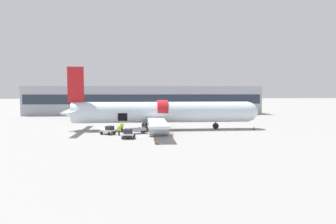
{
  "coord_description": "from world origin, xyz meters",
  "views": [
    {
      "loc": [
        -0.96,
        -51.82,
        7.35
      ],
      "look_at": [
        3.76,
        2.43,
        3.55
      ],
      "focal_mm": 32.0,
      "sensor_mm": 36.0,
      "label": 1
    }
  ],
  "objects_px": {
    "ground_crew_driver": "(122,127)",
    "ground_crew_supervisor": "(155,128)",
    "ground_crew_loader_b": "(159,128)",
    "airplane": "(160,113)",
    "baggage_tug_mid": "(128,134)",
    "ground_crew_loader_a": "(119,130)",
    "baggage_cart_loading": "(137,131)",
    "baggage_tug_lead": "(108,131)"
  },
  "relations": [
    {
      "from": "baggage_tug_mid",
      "to": "ground_crew_loader_b",
      "type": "distance_m",
      "value": 7.32
    },
    {
      "from": "airplane",
      "to": "baggage_tug_mid",
      "type": "xyz_separation_m",
      "value": [
        -5.52,
        -10.05,
        -2.6
      ]
    },
    {
      "from": "baggage_tug_mid",
      "to": "ground_crew_supervisor",
      "type": "distance_m",
      "value": 7.39
    },
    {
      "from": "ground_crew_driver",
      "to": "baggage_tug_mid",
      "type": "bearing_deg",
      "value": -78.1
    },
    {
      "from": "baggage_tug_mid",
      "to": "ground_crew_loader_a",
      "type": "relative_size",
      "value": 1.79
    },
    {
      "from": "ground_crew_supervisor",
      "to": "baggage_tug_mid",
      "type": "bearing_deg",
      "value": -126.47
    },
    {
      "from": "baggage_cart_loading",
      "to": "ground_crew_loader_a",
      "type": "xyz_separation_m",
      "value": [
        -2.91,
        -1.94,
        0.4
      ]
    },
    {
      "from": "baggage_tug_mid",
      "to": "baggage_cart_loading",
      "type": "bearing_deg",
      "value": 76.38
    },
    {
      "from": "ground_crew_loader_a",
      "to": "ground_crew_loader_b",
      "type": "xyz_separation_m",
      "value": [
        6.85,
        2.08,
        0.01
      ]
    },
    {
      "from": "ground_crew_supervisor",
      "to": "airplane",
      "type": "bearing_deg",
      "value": 74.6
    },
    {
      "from": "baggage_cart_loading",
      "to": "baggage_tug_mid",
      "type": "bearing_deg",
      "value": -103.62
    },
    {
      "from": "ground_crew_loader_b",
      "to": "baggage_tug_lead",
      "type": "bearing_deg",
      "value": -175.39
    },
    {
      "from": "airplane",
      "to": "baggage_tug_mid",
      "type": "distance_m",
      "value": 11.76
    },
    {
      "from": "airplane",
      "to": "baggage_tug_lead",
      "type": "xyz_separation_m",
      "value": [
        -9.1,
        -5.57,
        -2.64
      ]
    },
    {
      "from": "ground_crew_loader_a",
      "to": "ground_crew_supervisor",
      "type": "distance_m",
      "value": 6.7
    },
    {
      "from": "baggage_tug_lead",
      "to": "ground_crew_driver",
      "type": "height_order",
      "value": "ground_crew_driver"
    },
    {
      "from": "airplane",
      "to": "ground_crew_supervisor",
      "type": "distance_m",
      "value": 4.86
    },
    {
      "from": "baggage_tug_mid",
      "to": "baggage_cart_loading",
      "type": "height_order",
      "value": "baggage_tug_mid"
    },
    {
      "from": "ground_crew_loader_b",
      "to": "airplane",
      "type": "bearing_deg",
      "value": 85.78
    },
    {
      "from": "airplane",
      "to": "ground_crew_driver",
      "type": "height_order",
      "value": "airplane"
    },
    {
      "from": "baggage_cart_loading",
      "to": "ground_crew_driver",
      "type": "bearing_deg",
      "value": 145.3
    },
    {
      "from": "ground_crew_loader_b",
      "to": "ground_crew_supervisor",
      "type": "distance_m",
      "value": 1.08
    },
    {
      "from": "ground_crew_loader_a",
      "to": "ground_crew_driver",
      "type": "relative_size",
      "value": 0.93
    },
    {
      "from": "ground_crew_loader_b",
      "to": "ground_crew_driver",
      "type": "distance_m",
      "value": 6.83
    },
    {
      "from": "baggage_cart_loading",
      "to": "ground_crew_supervisor",
      "type": "bearing_deg",
      "value": 15.73
    },
    {
      "from": "ground_crew_driver",
      "to": "ground_crew_supervisor",
      "type": "xyz_separation_m",
      "value": [
        5.84,
        -0.96,
        -0.05
      ]
    },
    {
      "from": "airplane",
      "to": "ground_crew_driver",
      "type": "distance_m",
      "value": 7.99
    },
    {
      "from": "baggage_tug_mid",
      "to": "ground_crew_supervisor",
      "type": "relative_size",
      "value": 1.76
    },
    {
      "from": "ground_crew_loader_b",
      "to": "baggage_tug_mid",
      "type": "bearing_deg",
      "value": -134.87
    },
    {
      "from": "baggage_tug_mid",
      "to": "ground_crew_loader_a",
      "type": "bearing_deg",
      "value": 118.47
    },
    {
      "from": "ground_crew_loader_b",
      "to": "ground_crew_supervisor",
      "type": "bearing_deg",
      "value": 135.85
    },
    {
      "from": "airplane",
      "to": "baggage_tug_lead",
      "type": "bearing_deg",
      "value": -148.54
    },
    {
      "from": "baggage_tug_mid",
      "to": "ground_crew_supervisor",
      "type": "xyz_separation_m",
      "value": [
        4.39,
        5.94,
        0.27
      ]
    },
    {
      "from": "ground_crew_loader_a",
      "to": "ground_crew_supervisor",
      "type": "relative_size",
      "value": 0.98
    },
    {
      "from": "baggage_cart_loading",
      "to": "ground_crew_driver",
      "type": "height_order",
      "value": "ground_crew_driver"
    },
    {
      "from": "baggage_tug_lead",
      "to": "ground_crew_loader_b",
      "type": "xyz_separation_m",
      "value": [
        8.74,
        0.7,
        0.3
      ]
    },
    {
      "from": "baggage_tug_mid",
      "to": "ground_crew_loader_b",
      "type": "relative_size",
      "value": 1.77
    },
    {
      "from": "baggage_cart_loading",
      "to": "ground_crew_supervisor",
      "type": "relative_size",
      "value": 2.41
    },
    {
      "from": "baggage_cart_loading",
      "to": "ground_crew_loader_b",
      "type": "bearing_deg",
      "value": 2.04
    },
    {
      "from": "baggage_tug_mid",
      "to": "ground_crew_driver",
      "type": "relative_size",
      "value": 1.66
    },
    {
      "from": "ground_crew_supervisor",
      "to": "ground_crew_loader_b",
      "type": "bearing_deg",
      "value": -44.15
    },
    {
      "from": "baggage_tug_lead",
      "to": "baggage_cart_loading",
      "type": "relative_size",
      "value": 0.66
    }
  ]
}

